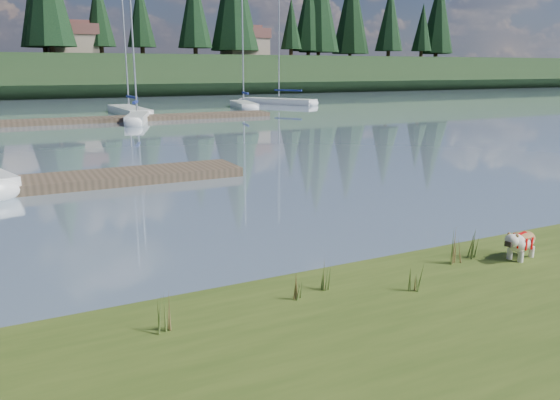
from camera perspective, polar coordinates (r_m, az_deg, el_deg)
ground at (r=39.11m, az=-22.22°, el=7.40°), size 200.00×200.00×0.00m
ridge at (r=81.89m, az=-24.99°, el=11.67°), size 200.00×20.00×5.00m
bulldog at (r=10.36m, az=23.90°, el=-3.92°), size 0.87×0.47×0.51m
dock_far at (r=39.30m, az=-19.32°, el=7.89°), size 26.00×2.20×0.30m
sailboat_bg_2 at (r=38.66m, az=-14.60°, el=8.41°), size 2.87×5.87×8.96m
sailboat_bg_3 at (r=45.78m, az=-15.71°, el=9.08°), size 2.02×8.81×12.78m
sailboat_bg_4 at (r=50.92m, az=-3.95°, el=9.96°), size 3.04×7.61×11.07m
sailboat_bg_5 at (r=56.15m, az=-0.81°, el=10.33°), size 6.20×8.45×12.59m
weed_0 at (r=7.89m, az=2.48°, el=-9.01°), size 0.17×0.14×0.49m
weed_1 at (r=8.27m, az=4.80°, el=-7.84°), size 0.17×0.14×0.51m
weed_2 at (r=9.76m, az=17.72°, el=-4.58°), size 0.17×0.14×0.70m
weed_3 at (r=7.18m, az=-12.08°, el=-11.49°), size 0.17×0.14×0.54m
weed_4 at (r=8.43m, az=13.90°, el=-8.01°), size 0.17×0.14×0.45m
weed_5 at (r=10.10m, az=19.53°, el=-4.22°), size 0.17×0.14×0.66m
mud_lip at (r=8.58m, az=-3.70°, el=-10.59°), size 60.00×0.50×0.14m
conifer_5 at (r=81.18m, az=-14.37°, el=18.38°), size 3.96×3.96×10.35m
conifer_7 at (r=92.04m, az=3.02°, el=19.01°), size 5.28×5.28×13.20m
conifer_8 at (r=95.80m, az=11.41°, el=18.16°), size 4.62×4.62×11.77m
conifer_9 at (r=106.50m, az=16.23°, el=18.15°), size 5.94×5.94×14.62m
house_1 at (r=80.42m, az=-20.88°, el=15.47°), size 6.30×5.30×4.65m
house_2 at (r=84.62m, az=-3.71°, el=16.16°), size 6.30×5.30×4.65m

